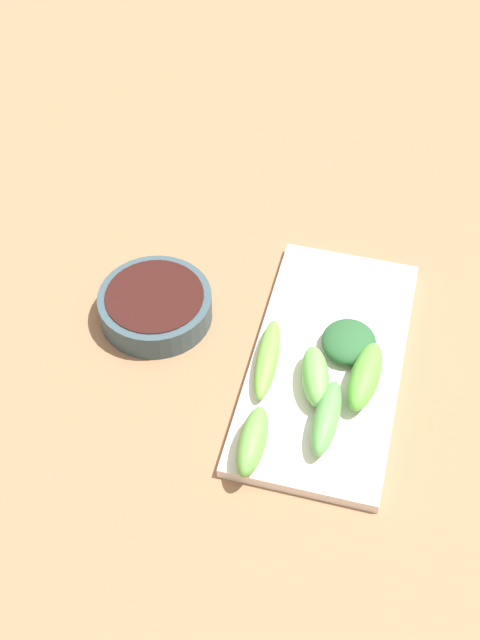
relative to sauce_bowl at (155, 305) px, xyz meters
The scene contains 9 objects.
tabletop 0.11m from the sauce_bowl, 12.02° to the right, with size 2.10×2.10×0.02m, color #906848.
sauce_bowl is the anchor object (origin of this frame).
serving_plate 0.19m from the sauce_bowl, ahead, with size 0.15×0.30×0.01m, color silver.
broccoli_stalk_0 0.23m from the sauce_bowl, 11.29° to the right, with size 0.03×0.08×0.03m, color #5DAC3E.
broccoli_stalk_1 0.19m from the sauce_bowl, 17.53° to the right, with size 0.03×0.07×0.03m, color #6AB754.
broccoli_stalk_2 0.23m from the sauce_bowl, 26.74° to the right, with size 0.02×0.08×0.03m, color #5BA150.
broccoli_stalk_3 0.14m from the sauce_bowl, 18.47° to the right, with size 0.02×0.10×0.02m, color #68AF40.
broccoli_leafy_4 0.21m from the sauce_bowl, ahead, with size 0.05×0.06×0.02m, color #26582F.
broccoli_stalk_5 0.20m from the sauce_bowl, 45.70° to the right, with size 0.03×0.07×0.03m, color #62A347.
Camera 1 is at (0.13, -0.52, 0.70)m, focal length 46.87 mm.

